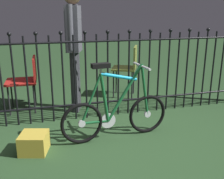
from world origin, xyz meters
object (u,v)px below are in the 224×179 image
(bicycle, at_px, (116,112))
(person_visitor, at_px, (74,38))
(chair_red, at_px, (26,78))
(display_crate, at_px, (34,143))
(chair_olive, at_px, (128,65))

(bicycle, relative_size, person_visitor, 0.74)
(chair_red, distance_m, display_crate, 1.37)
(bicycle, height_order, display_crate, bicycle)
(person_visitor, bearing_deg, display_crate, -118.75)
(display_crate, bearing_deg, person_visitor, 61.25)
(chair_red, bearing_deg, display_crate, -86.78)
(bicycle, xyz_separation_m, display_crate, (-0.93, -0.08, -0.22))
(bicycle, relative_size, chair_olive, 1.49)
(bicycle, distance_m, chair_red, 1.60)
(bicycle, bearing_deg, chair_olive, 65.79)
(chair_olive, xyz_separation_m, display_crate, (-1.59, -1.55, -0.44))
(bicycle, relative_size, display_crate, 4.69)
(chair_red, height_order, display_crate, chair_red)
(chair_red, bearing_deg, bicycle, -50.86)
(chair_olive, bearing_deg, bicycle, -114.21)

